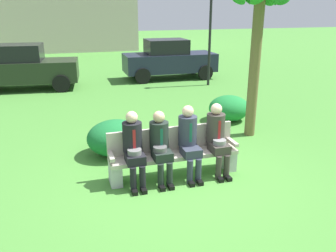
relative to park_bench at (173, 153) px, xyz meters
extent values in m
plane|color=#468734|center=(0.08, -0.24, -0.44)|extent=(80.00, 80.00, 0.00)
cube|color=#B7AD9E|center=(0.00, -0.06, -0.02)|extent=(2.39, 0.44, 0.07)
cube|color=#B7AD9E|center=(0.00, 0.13, 0.24)|extent=(2.39, 0.06, 0.45)
cube|color=#B7AD9E|center=(-1.15, -0.06, 0.11)|extent=(0.08, 0.44, 0.06)
cube|color=#B7AD9E|center=(1.15, -0.06, 0.11)|extent=(0.08, 0.44, 0.06)
cube|color=beige|center=(-1.09, -0.06, -0.25)|extent=(0.20, 0.37, 0.38)
cube|color=beige|center=(1.09, -0.06, -0.25)|extent=(0.20, 0.37, 0.38)
cube|color=black|center=(-0.76, -0.23, 0.09)|extent=(0.32, 0.38, 0.16)
cylinder|color=black|center=(-0.84, -0.42, -0.21)|extent=(0.11, 0.11, 0.45)
cylinder|color=black|center=(-0.68, -0.42, -0.21)|extent=(0.11, 0.11, 0.45)
cube|color=black|center=(-0.84, -0.48, -0.40)|extent=(0.09, 0.22, 0.07)
cube|color=black|center=(-0.68, -0.48, -0.40)|extent=(0.09, 0.22, 0.07)
cylinder|color=black|center=(-0.76, -0.04, 0.41)|extent=(0.34, 0.34, 0.53)
cube|color=maroon|center=(-0.76, -0.21, 0.43)|extent=(0.05, 0.01, 0.34)
sphere|color=beige|center=(-0.76, -0.04, 0.77)|extent=(0.21, 0.21, 0.21)
cylinder|color=slate|center=(-0.77, -0.25, 0.22)|extent=(0.24, 0.24, 0.09)
cube|color=#1E2823|center=(-0.28, -0.23, 0.09)|extent=(0.32, 0.38, 0.16)
cylinder|color=#1E2823|center=(-0.36, -0.42, -0.21)|extent=(0.11, 0.11, 0.45)
cylinder|color=#1E2823|center=(-0.20, -0.42, -0.21)|extent=(0.11, 0.11, 0.45)
cube|color=black|center=(-0.36, -0.48, -0.40)|extent=(0.09, 0.22, 0.07)
cube|color=black|center=(-0.20, -0.48, -0.40)|extent=(0.09, 0.22, 0.07)
cylinder|color=#1E2823|center=(-0.28, -0.04, 0.39)|extent=(0.34, 0.34, 0.50)
cube|color=#144C3D|center=(-0.28, -0.21, 0.41)|extent=(0.05, 0.01, 0.32)
sphere|color=tan|center=(-0.28, -0.04, 0.73)|extent=(0.21, 0.21, 0.21)
cylinder|color=#4F4F4F|center=(-0.32, -0.25, 0.22)|extent=(0.24, 0.24, 0.09)
cube|color=#2D3342|center=(0.26, -0.23, 0.09)|extent=(0.32, 0.38, 0.16)
cylinder|color=#2D3342|center=(0.18, -0.42, -0.21)|extent=(0.11, 0.11, 0.45)
cylinder|color=#2D3342|center=(0.34, -0.42, -0.21)|extent=(0.11, 0.11, 0.45)
cube|color=black|center=(0.18, -0.48, -0.40)|extent=(0.09, 0.22, 0.07)
cube|color=black|center=(0.34, -0.48, -0.40)|extent=(0.09, 0.22, 0.07)
cylinder|color=#2D3342|center=(0.26, -0.04, 0.42)|extent=(0.34, 0.34, 0.55)
cube|color=#144C3D|center=(0.26, -0.21, 0.44)|extent=(0.05, 0.01, 0.35)
sphere|color=beige|center=(0.26, -0.04, 0.79)|extent=(0.21, 0.21, 0.21)
cube|color=#38332D|center=(0.81, -0.23, 0.09)|extent=(0.32, 0.38, 0.16)
cylinder|color=#38332D|center=(0.73, -0.42, -0.21)|extent=(0.11, 0.11, 0.45)
cylinder|color=#38332D|center=(0.89, -0.42, -0.21)|extent=(0.11, 0.11, 0.45)
cube|color=black|center=(0.73, -0.48, -0.40)|extent=(0.09, 0.22, 0.07)
cube|color=black|center=(0.89, -0.48, -0.40)|extent=(0.09, 0.22, 0.07)
cylinder|color=#38332D|center=(0.81, -0.04, 0.42)|extent=(0.34, 0.34, 0.55)
cube|color=maroon|center=(0.81, -0.21, 0.44)|extent=(0.05, 0.01, 0.35)
sphere|color=beige|center=(0.81, -0.04, 0.78)|extent=(0.21, 0.21, 0.21)
cylinder|color=gray|center=(0.81, -0.25, 0.22)|extent=(0.24, 0.24, 0.09)
cylinder|color=brown|center=(2.45, 1.52, 1.17)|extent=(0.25, 0.25, 3.22)
ellipsoid|color=#1F7E35|center=(2.46, 2.69, -0.09)|extent=(1.12, 1.02, 0.70)
ellipsoid|color=#196B30|center=(-0.88, 1.26, -0.06)|extent=(1.19, 1.10, 0.75)
cube|color=#232D1E|center=(-3.19, 8.42, 0.26)|extent=(4.03, 1.93, 0.76)
cube|color=black|center=(-3.34, 8.43, 0.94)|extent=(1.82, 1.52, 0.60)
cylinder|color=black|center=(-1.76, 9.06, -0.12)|extent=(0.65, 0.20, 0.64)
cylinder|color=black|center=(-1.91, 7.51, -0.12)|extent=(0.65, 0.20, 0.64)
cube|color=#1E2338|center=(2.64, 8.85, 0.26)|extent=(3.92, 1.60, 0.76)
cube|color=black|center=(2.49, 8.85, 0.94)|extent=(1.71, 1.38, 0.60)
cylinder|color=black|center=(4.02, 9.61, -0.12)|extent=(0.64, 0.15, 0.64)
cylinder|color=black|center=(4.00, 8.05, -0.12)|extent=(0.64, 0.15, 0.64)
cylinder|color=black|center=(1.29, 9.64, -0.12)|extent=(0.64, 0.15, 0.64)
cylinder|color=black|center=(1.27, 8.08, -0.12)|extent=(0.64, 0.15, 0.64)
cylinder|color=black|center=(3.73, 7.11, 1.44)|extent=(0.10, 0.10, 3.76)
camera|label=1|loc=(-1.81, -5.66, 2.56)|focal=37.40mm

